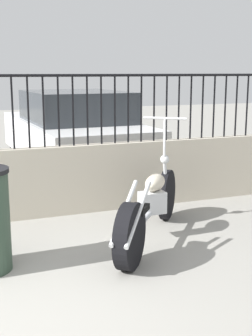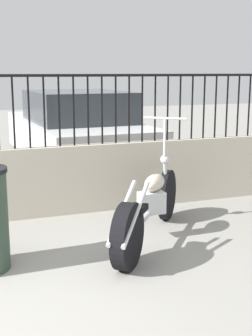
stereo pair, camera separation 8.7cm
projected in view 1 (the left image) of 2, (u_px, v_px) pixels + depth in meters
motorcycle_silver at (148, 210)px, 5.01m from camera, size 1.52×1.83×1.32m
car_white at (73, 131)px, 8.82m from camera, size 1.94×4.58×1.48m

